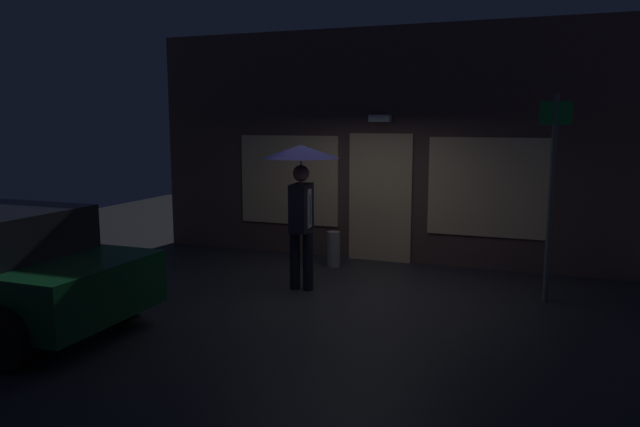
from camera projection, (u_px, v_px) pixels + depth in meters
ground_plane at (338, 293)px, 8.54m from camera, size 18.00×18.00×0.00m
building_facade at (383, 147)px, 10.41m from camera, size 8.45×0.48×3.97m
person_with_umbrella at (301, 177)px, 8.52m from camera, size 1.09×1.09×2.08m
street_sign_post at (551, 187)px, 7.94m from camera, size 0.40×0.07×2.76m
sidewalk_bollard at (334, 249)px, 10.09m from camera, size 0.22×0.22×0.59m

